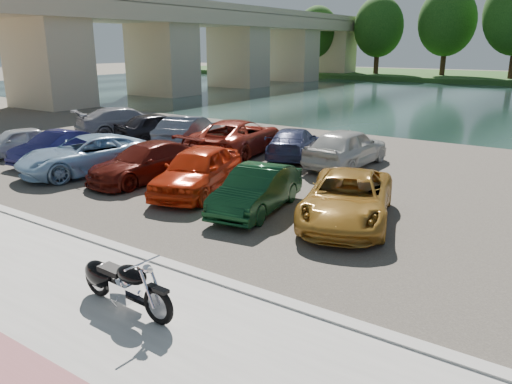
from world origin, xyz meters
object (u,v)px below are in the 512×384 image
motorcycle (118,282)px  car_2 (87,155)px  car_0 (16,142)px  car_1 (56,147)px

motorcycle → car_2: (-8.78, 6.05, 0.17)m
motorcycle → car_2: bearing=147.8°
motorcycle → car_0: (-13.68, 6.17, 0.09)m
car_2 → car_0: bearing=-166.5°
car_1 → car_2: 2.56m
car_0 → car_2: 4.90m
car_1 → car_2: car_2 is taller
motorcycle → car_1: bearing=152.6°
motorcycle → car_1: car_1 is taller
car_2 → motorcycle: bearing=-19.6°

